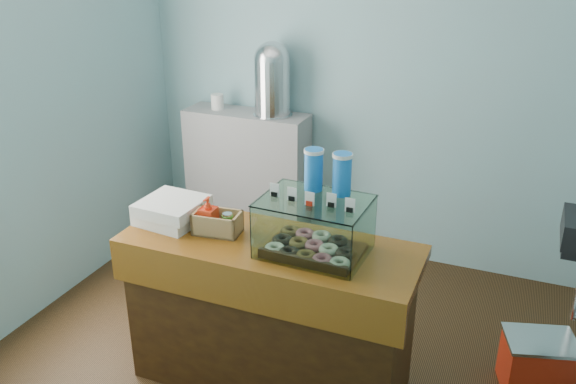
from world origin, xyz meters
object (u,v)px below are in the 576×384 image
at_px(coffee_urn, 272,77).
at_px(red_cooler, 537,364).
at_px(display_case, 317,221).
at_px(counter, 270,313).

relative_size(coffee_urn, red_cooler, 1.26).
distance_m(display_case, coffee_urn, 1.84).
distance_m(display_case, red_cooler, 1.55).
xyz_separation_m(display_case, coffee_urn, (-0.93, 1.56, 0.33)).
height_order(counter, coffee_urn, coffee_urn).
distance_m(counter, coffee_urn, 1.96).
distance_m(coffee_urn, red_cooler, 2.65).
xyz_separation_m(display_case, red_cooler, (1.16, 0.48, -0.90)).
bearing_deg(coffee_urn, counter, -66.96).
height_order(display_case, red_cooler, display_case).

